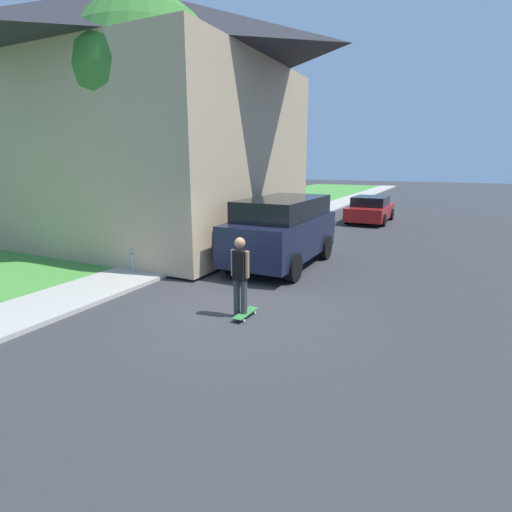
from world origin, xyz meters
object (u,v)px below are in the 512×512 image
(skateboarder, at_px, (240,274))
(skateboard, at_px, (246,313))
(car_down_street, at_px, (370,209))
(suv_parked, at_px, (282,230))
(fire_hydrant, at_px, (134,259))
(lawn_tree_near, at_px, (147,76))

(skateboarder, bearing_deg, skateboard, 17.47)
(car_down_street, height_order, skateboarder, skateboarder)
(suv_parked, relative_size, fire_hydrant, 7.17)
(suv_parked, relative_size, skateboard, 5.93)
(skateboard, bearing_deg, lawn_tree_near, 145.84)
(car_down_street, xyz_separation_m, skateboarder, (0.24, -14.57, 0.26))
(lawn_tree_near, xyz_separation_m, skateboard, (5.34, -3.63, -5.59))
(suv_parked, bearing_deg, fire_hydrant, -141.91)
(skateboard, bearing_deg, suv_parked, 103.01)
(car_down_street, bearing_deg, skateboarder, -89.06)
(skateboarder, height_order, skateboard, skateboarder)
(lawn_tree_near, bearing_deg, skateboarder, -34.89)
(lawn_tree_near, distance_m, suv_parked, 6.35)
(skateboarder, bearing_deg, lawn_tree_near, 145.11)
(skateboarder, bearing_deg, car_down_street, 90.94)
(skateboard, xyz_separation_m, fire_hydrant, (-4.41, 1.51, 0.33))
(suv_parked, height_order, skateboard, suv_parked)
(skateboard, relative_size, fire_hydrant, 1.21)
(skateboard, distance_m, fire_hydrant, 4.67)
(lawn_tree_near, relative_size, skateboarder, 4.76)
(lawn_tree_near, bearing_deg, suv_parked, 7.55)
(suv_parked, bearing_deg, skateboarder, -78.37)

